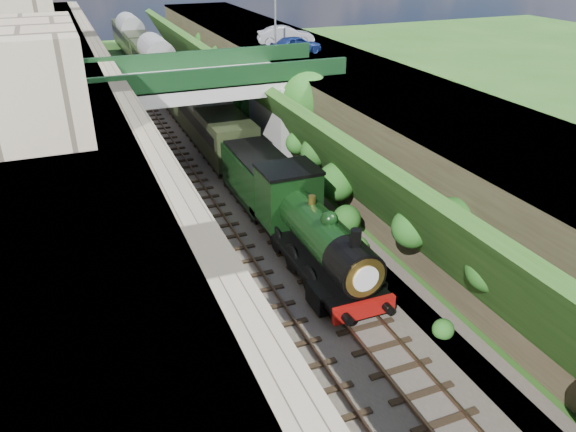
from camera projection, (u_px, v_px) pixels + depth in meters
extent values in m
plane|color=#1E4714|center=(402.00, 424.00, 18.07)|extent=(160.00, 160.00, 0.00)
cube|color=#473F38|center=(226.00, 189.00, 34.59)|extent=(10.00, 90.00, 0.20)
cube|color=#756B56|center=(128.00, 148.00, 31.22)|extent=(1.00, 90.00, 7.00)
cube|color=#262628|center=(61.00, 156.00, 30.04)|extent=(6.00, 90.00, 7.00)
cube|color=#262628|center=(364.00, 124.00, 36.43)|extent=(8.00, 90.00, 6.25)
cube|color=#1E4714|center=(301.00, 139.00, 35.11)|extent=(4.02, 90.00, 6.36)
sphere|color=#194C14|center=(565.00, 310.00, 17.84)|extent=(1.72, 1.72, 1.72)
sphere|color=#194C14|center=(490.00, 268.00, 20.63)|extent=(1.81, 1.81, 1.81)
sphere|color=#194C14|center=(456.00, 224.00, 22.62)|extent=(2.21, 2.21, 2.21)
sphere|color=#194C14|center=(411.00, 228.00, 24.56)|extent=(1.80, 1.80, 1.80)
sphere|color=#194C14|center=(347.00, 219.00, 28.47)|extent=(1.46, 1.46, 1.46)
sphere|color=#194C14|center=(337.00, 182.00, 30.26)|extent=(2.13, 2.13, 2.13)
sphere|color=#194C14|center=(316.00, 152.00, 32.98)|extent=(1.82, 1.82, 1.82)
sphere|color=#194C14|center=(297.00, 143.00, 35.07)|extent=(1.45, 1.45, 1.45)
sphere|color=#194C14|center=(286.00, 107.00, 37.84)|extent=(2.12, 2.12, 2.12)
sphere|color=#194C14|center=(284.00, 87.00, 39.19)|extent=(2.37, 2.37, 2.37)
sphere|color=#194C14|center=(255.00, 109.00, 41.76)|extent=(2.18, 2.18, 2.18)
sphere|color=#194C14|center=(233.00, 107.00, 45.36)|extent=(2.21, 2.21, 2.21)
sphere|color=#194C14|center=(245.00, 59.00, 46.65)|extent=(1.94, 1.94, 1.94)
sphere|color=#194C14|center=(208.00, 104.00, 50.15)|extent=(1.87, 1.87, 1.87)
sphere|color=#194C14|center=(219.00, 54.00, 52.24)|extent=(1.65, 1.65, 1.65)
sphere|color=#194C14|center=(192.00, 89.00, 55.28)|extent=(2.14, 2.14, 2.14)
sphere|color=#194C14|center=(204.00, 39.00, 57.49)|extent=(1.76, 1.76, 1.76)
cube|color=black|center=(194.00, 192.00, 33.86)|extent=(2.50, 90.00, 0.07)
cube|color=brown|center=(182.00, 192.00, 33.58)|extent=(0.08, 90.00, 0.14)
cube|color=brown|center=(205.00, 188.00, 34.06)|extent=(0.08, 90.00, 0.14)
cube|color=black|center=(244.00, 184.00, 34.93)|extent=(2.50, 90.00, 0.07)
cube|color=brown|center=(233.00, 184.00, 34.65)|extent=(0.08, 90.00, 0.14)
cube|color=brown|center=(255.00, 181.00, 35.13)|extent=(0.08, 90.00, 0.14)
cube|color=gray|center=(211.00, 83.00, 35.56)|extent=(16.00, 6.00, 0.90)
cube|color=#143719|center=(223.00, 78.00, 32.78)|extent=(16.00, 0.30, 1.20)
cube|color=#143719|center=(199.00, 60.00, 37.50)|extent=(16.00, 0.30, 1.20)
cube|color=gray|center=(120.00, 138.00, 34.82)|extent=(1.40, 6.40, 5.70)
cube|color=gray|center=(280.00, 119.00, 38.42)|extent=(2.40, 6.40, 5.70)
cube|color=gray|center=(10.00, 9.00, 34.91)|extent=(5.00, 10.00, 6.00)
cube|color=gray|center=(29.00, 78.00, 22.44)|extent=(4.00, 8.00, 4.00)
cylinder|color=black|center=(306.00, 140.00, 36.44)|extent=(0.30, 0.30, 4.40)
sphere|color=#194C14|center=(306.00, 100.00, 35.27)|extent=(3.60, 3.60, 3.60)
sphere|color=#194C14|center=(308.00, 106.00, 36.37)|extent=(2.40, 2.40, 2.40)
cylinder|color=gray|center=(275.00, 9.00, 40.94)|extent=(0.14, 0.14, 6.00)
imported|color=navy|center=(296.00, 45.00, 40.99)|extent=(4.17, 2.39, 1.34)
imported|color=#99999D|center=(286.00, 36.00, 44.41)|extent=(4.66, 2.54, 1.46)
cube|color=black|center=(320.00, 268.00, 25.61)|extent=(2.40, 8.40, 0.60)
cube|color=black|center=(311.00, 247.00, 26.20)|extent=(2.70, 10.00, 0.35)
cube|color=maroon|center=(364.00, 309.00, 22.02)|extent=(2.70, 0.25, 0.70)
cylinder|color=black|center=(319.00, 230.00, 24.95)|extent=(1.90, 5.60, 1.90)
cylinder|color=black|center=(354.00, 266.00, 22.22)|extent=(1.96, 1.80, 1.96)
cylinder|color=white|center=(366.00, 279.00, 21.40)|extent=(1.10, 0.05, 1.10)
cylinder|color=black|center=(356.00, 240.00, 21.68)|extent=(0.44, 0.44, 0.90)
sphere|color=black|center=(329.00, 220.00, 23.67)|extent=(0.76, 0.76, 0.76)
cylinder|color=#A57F33|center=(312.00, 201.00, 25.12)|extent=(0.32, 0.32, 0.50)
cube|color=black|center=(288.00, 196.00, 27.86)|extent=(2.75, 2.40, 2.80)
cube|color=black|center=(288.00, 169.00, 27.22)|extent=(2.85, 2.50, 0.15)
cube|color=black|center=(319.00, 298.00, 22.88)|extent=(0.60, 1.40, 0.90)
cube|color=black|center=(373.00, 285.00, 23.72)|extent=(0.60, 1.40, 0.90)
cube|color=black|center=(260.00, 199.00, 32.43)|extent=(2.30, 6.00, 0.50)
cube|color=black|center=(260.00, 195.00, 32.32)|extent=(2.60, 6.00, 0.50)
cube|color=black|center=(259.00, 176.00, 31.78)|extent=(2.70, 6.00, 2.40)
cube|color=black|center=(259.00, 155.00, 31.22)|extent=(2.50, 5.60, 0.20)
cube|color=black|center=(205.00, 135.00, 42.89)|extent=(2.30, 17.00, 0.40)
cube|color=black|center=(205.00, 132.00, 42.78)|extent=(2.50, 17.00, 0.50)
cube|color=black|center=(203.00, 113.00, 42.10)|extent=(2.80, 18.00, 2.70)
cube|color=slate|center=(202.00, 93.00, 41.43)|extent=(2.90, 18.00, 0.50)
cube|color=black|center=(159.00, 82.00, 58.46)|extent=(2.30, 17.00, 0.40)
cube|color=black|center=(159.00, 80.00, 58.35)|extent=(2.50, 17.00, 0.50)
cube|color=black|center=(158.00, 65.00, 57.68)|extent=(2.80, 18.00, 2.70)
cube|color=slate|center=(156.00, 50.00, 57.00)|extent=(2.90, 18.00, 0.50)
cube|color=black|center=(133.00, 51.00, 74.03)|extent=(2.30, 17.00, 0.40)
cube|color=black|center=(133.00, 49.00, 73.92)|extent=(2.50, 17.00, 0.50)
cube|color=black|center=(131.00, 37.00, 73.25)|extent=(2.80, 18.00, 2.70)
cube|color=slate|center=(130.00, 25.00, 72.58)|extent=(2.90, 18.00, 0.50)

